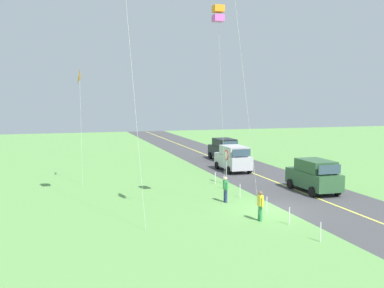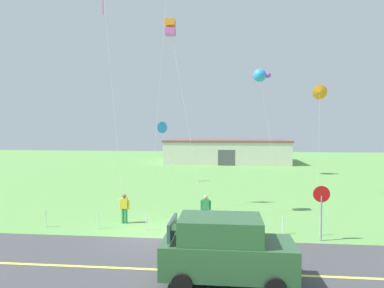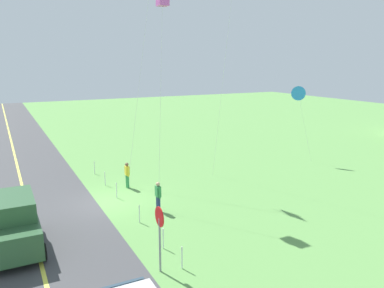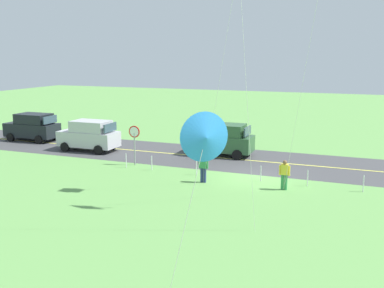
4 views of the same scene
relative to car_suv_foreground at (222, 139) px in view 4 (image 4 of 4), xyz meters
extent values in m
cube|color=#60994C|center=(-3.50, 4.81, -1.20)|extent=(120.00, 120.00, 0.10)
cube|color=#424244|center=(-3.50, 0.81, -1.15)|extent=(120.00, 7.00, 0.00)
cube|color=#E5E04C|center=(-3.50, 0.81, -1.15)|extent=(120.00, 0.16, 0.00)
cube|color=#2D5633|center=(0.08, 0.00, -0.26)|extent=(4.40, 1.90, 1.10)
cube|color=#2D5633|center=(-0.17, 0.00, 0.69)|extent=(2.73, 1.75, 0.80)
cube|color=#334756|center=(0.91, 0.00, 0.69)|extent=(0.10, 1.62, 0.64)
cube|color=#334756|center=(-1.79, 0.00, 0.69)|extent=(0.10, 1.62, 0.60)
cylinder|color=black|center=(1.51, 0.95, -0.81)|extent=(0.68, 0.22, 0.68)
cylinder|color=black|center=(1.51, -0.95, -0.81)|extent=(0.68, 0.22, 0.68)
cylinder|color=black|center=(-1.35, 0.95, -0.81)|extent=(0.68, 0.22, 0.68)
cylinder|color=black|center=(-1.35, -0.95, -0.81)|extent=(0.68, 0.22, 0.68)
cube|color=black|center=(16.26, 0.42, -0.26)|extent=(4.40, 1.90, 1.10)
cube|color=black|center=(16.01, 0.42, 0.69)|extent=(2.73, 1.75, 0.80)
cube|color=#334756|center=(17.09, 0.42, 0.69)|extent=(0.10, 1.62, 0.64)
cube|color=#334756|center=(14.39, 0.42, 0.69)|extent=(0.10, 1.62, 0.60)
cylinder|color=black|center=(17.69, 1.37, -0.81)|extent=(0.68, 0.22, 0.68)
cylinder|color=black|center=(17.69, -0.53, -0.81)|extent=(0.68, 0.22, 0.68)
cylinder|color=black|center=(14.83, 1.37, -0.81)|extent=(0.68, 0.22, 0.68)
cylinder|color=black|center=(14.83, -0.53, -0.81)|extent=(0.68, 0.22, 0.68)
cube|color=#B7B7BC|center=(9.68, 2.05, -0.26)|extent=(4.40, 1.90, 1.10)
cube|color=#B7B7BC|center=(9.43, 2.05, 0.69)|extent=(2.73, 1.75, 0.80)
cube|color=#334756|center=(10.51, 2.05, 0.69)|extent=(0.10, 1.62, 0.64)
cube|color=#334756|center=(7.81, 2.05, 0.69)|extent=(0.10, 1.62, 0.60)
cylinder|color=black|center=(11.11, 3.00, -0.81)|extent=(0.68, 0.22, 0.68)
cylinder|color=black|center=(11.11, 1.10, -0.81)|extent=(0.68, 0.22, 0.68)
cylinder|color=black|center=(8.25, 3.00, -0.81)|extent=(0.68, 0.22, 0.68)
cylinder|color=black|center=(8.25, 1.10, -0.81)|extent=(0.68, 0.22, 0.68)
cylinder|color=gray|center=(4.39, 4.71, -0.10)|extent=(0.08, 0.08, 2.10)
cylinder|color=red|center=(4.39, 4.71, 1.02)|extent=(0.76, 0.04, 0.76)
cylinder|color=white|center=(4.39, 4.74, 1.02)|extent=(0.62, 0.01, 0.62)
cylinder|color=navy|center=(-1.15, 6.87, -0.74)|extent=(0.16, 0.16, 0.82)
cylinder|color=navy|center=(-0.97, 6.87, -0.74)|extent=(0.16, 0.16, 0.82)
cube|color=#338C4C|center=(-1.06, 6.87, -0.05)|extent=(0.36, 0.22, 0.56)
cylinder|color=#338C4C|center=(-1.30, 6.87, -0.10)|extent=(0.10, 0.10, 0.52)
cylinder|color=#338C4C|center=(-0.82, 6.87, -0.10)|extent=(0.10, 0.10, 0.52)
sphere|color=#D8AD84|center=(-1.06, 6.87, 0.34)|extent=(0.22, 0.22, 0.22)
cylinder|color=#338C4C|center=(-5.59, 6.63, -0.74)|extent=(0.16, 0.16, 0.82)
cylinder|color=#338C4C|center=(-5.41, 6.63, -0.74)|extent=(0.16, 0.16, 0.82)
cube|color=yellow|center=(-5.50, 6.63, -0.05)|extent=(0.36, 0.22, 0.56)
cylinder|color=yellow|center=(-5.74, 6.63, -0.10)|extent=(0.10, 0.10, 0.52)
cylinder|color=yellow|center=(-5.26, 6.63, -0.10)|extent=(0.10, 0.10, 0.52)
sphere|color=brown|center=(-5.50, 6.63, 0.34)|extent=(0.22, 0.22, 0.22)
cylinder|color=silver|center=(-2.13, 7.54, 4.33)|extent=(2.14, 1.34, 10.97)
cylinder|color=silver|center=(-6.56, 8.05, 5.77)|extent=(2.13, 2.85, 13.86)
cylinder|color=silver|center=(-4.82, 13.22, 7.11)|extent=(1.17, 1.04, 16.52)
cylinder|color=silver|center=(-5.59, 21.10, 1.49)|extent=(0.99, 0.83, 5.29)
cone|color=#2D8CE5|center=(-6.08, 20.69, 4.13)|extent=(0.95, 0.83, 1.10)
cylinder|color=silver|center=(-9.40, 5.51, -0.70)|extent=(0.05, 0.05, 0.90)
cylinder|color=silver|center=(-6.57, 5.51, -0.70)|extent=(0.05, 0.05, 0.90)
cylinder|color=silver|center=(-4.01, 5.51, -0.70)|extent=(0.05, 0.05, 0.90)
cylinder|color=silver|center=(-0.15, 5.51, -0.70)|extent=(0.05, 0.05, 0.90)
cylinder|color=silver|center=(2.79, 5.51, -0.70)|extent=(0.05, 0.05, 0.90)
cylinder|color=silver|center=(4.59, 5.51, -0.70)|extent=(0.05, 0.05, 0.90)
camera|label=1|loc=(-26.49, 16.72, 5.36)|focal=41.97mm
camera|label=2|loc=(-0.02, -11.16, 4.04)|focal=31.56mm
camera|label=3|loc=(16.35, -0.13, 6.48)|focal=35.58mm
camera|label=4|loc=(-9.23, 29.57, 5.89)|focal=42.00mm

